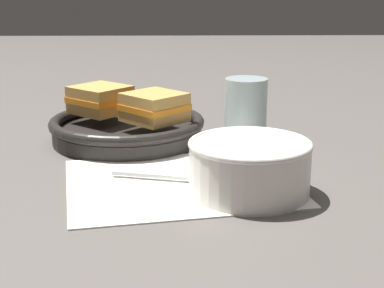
{
  "coord_description": "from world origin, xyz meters",
  "views": [
    {
      "loc": [
        0.01,
        -0.79,
        0.27
      ],
      "look_at": [
        0.03,
        0.01,
        0.04
      ],
      "focal_mm": 55.0,
      "sensor_mm": 36.0,
      "label": 1
    }
  ],
  "objects_px": {
    "sandwich_near_right": "(100,99)",
    "sandwich_near_left": "(154,107)",
    "soup_bowl": "(250,164)",
    "drinking_glass": "(246,113)",
    "spoon": "(190,178)",
    "skillet": "(127,128)"
  },
  "relations": [
    {
      "from": "spoon",
      "to": "drinking_glass",
      "type": "distance_m",
      "value": 0.21
    },
    {
      "from": "sandwich_near_right",
      "to": "sandwich_near_left",
      "type": "bearing_deg",
      "value": -33.87
    },
    {
      "from": "skillet",
      "to": "drinking_glass",
      "type": "distance_m",
      "value": 0.2
    },
    {
      "from": "sandwich_near_left",
      "to": "drinking_glass",
      "type": "distance_m",
      "value": 0.15
    },
    {
      "from": "skillet",
      "to": "sandwich_near_right",
      "type": "height_order",
      "value": "sandwich_near_right"
    },
    {
      "from": "spoon",
      "to": "skillet",
      "type": "height_order",
      "value": "skillet"
    },
    {
      "from": "soup_bowl",
      "to": "sandwich_near_left",
      "type": "height_order",
      "value": "sandwich_near_left"
    },
    {
      "from": "sandwich_near_right",
      "to": "drinking_glass",
      "type": "distance_m",
      "value": 0.25
    },
    {
      "from": "soup_bowl",
      "to": "drinking_glass",
      "type": "bearing_deg",
      "value": 85.15
    },
    {
      "from": "spoon",
      "to": "sandwich_near_right",
      "type": "distance_m",
      "value": 0.29
    },
    {
      "from": "soup_bowl",
      "to": "drinking_glass",
      "type": "height_order",
      "value": "drinking_glass"
    },
    {
      "from": "spoon",
      "to": "skillet",
      "type": "xyz_separation_m",
      "value": [
        -0.1,
        0.22,
        0.01
      ]
    },
    {
      "from": "spoon",
      "to": "sandwich_near_right",
      "type": "relative_size",
      "value": 1.29
    },
    {
      "from": "spoon",
      "to": "drinking_glass",
      "type": "relative_size",
      "value": 1.41
    },
    {
      "from": "soup_bowl",
      "to": "skillet",
      "type": "distance_m",
      "value": 0.31
    },
    {
      "from": "soup_bowl",
      "to": "sandwich_near_right",
      "type": "xyz_separation_m",
      "value": [
        -0.22,
        0.29,
        0.02
      ]
    },
    {
      "from": "sandwich_near_right",
      "to": "drinking_glass",
      "type": "relative_size",
      "value": 1.09
    },
    {
      "from": "spoon",
      "to": "skillet",
      "type": "distance_m",
      "value": 0.24
    },
    {
      "from": "spoon",
      "to": "sandwich_near_right",
      "type": "height_order",
      "value": "sandwich_near_right"
    },
    {
      "from": "spoon",
      "to": "sandwich_near_left",
      "type": "relative_size",
      "value": 1.29
    },
    {
      "from": "soup_bowl",
      "to": "drinking_glass",
      "type": "distance_m",
      "value": 0.23
    },
    {
      "from": "skillet",
      "to": "sandwich_near_right",
      "type": "xyz_separation_m",
      "value": [
        -0.05,
        0.03,
        0.04
      ]
    }
  ]
}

